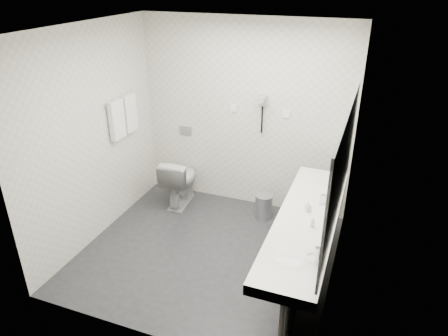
% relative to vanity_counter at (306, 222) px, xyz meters
% --- Properties ---
extents(floor, '(2.80, 2.80, 0.00)m').
position_rel_vanity_counter_xyz_m(floor, '(-1.12, 0.20, -0.80)').
color(floor, '#242428').
rests_on(floor, ground).
extents(ceiling, '(2.80, 2.80, 0.00)m').
position_rel_vanity_counter_xyz_m(ceiling, '(-1.12, 0.20, 1.70)').
color(ceiling, silver).
rests_on(ceiling, wall_back).
extents(wall_back, '(2.80, 0.00, 2.80)m').
position_rel_vanity_counter_xyz_m(wall_back, '(-1.12, 1.50, 0.45)').
color(wall_back, beige).
rests_on(wall_back, floor).
extents(wall_front, '(2.80, 0.00, 2.80)m').
position_rel_vanity_counter_xyz_m(wall_front, '(-1.12, -1.10, 0.45)').
color(wall_front, beige).
rests_on(wall_front, floor).
extents(wall_left, '(0.00, 2.60, 2.60)m').
position_rel_vanity_counter_xyz_m(wall_left, '(-2.52, 0.20, 0.45)').
color(wall_left, beige).
rests_on(wall_left, floor).
extents(wall_right, '(0.00, 2.60, 2.60)m').
position_rel_vanity_counter_xyz_m(wall_right, '(0.27, 0.20, 0.45)').
color(wall_right, beige).
rests_on(wall_right, floor).
extents(vanity_counter, '(0.55, 2.20, 0.10)m').
position_rel_vanity_counter_xyz_m(vanity_counter, '(0.00, 0.00, 0.00)').
color(vanity_counter, silver).
rests_on(vanity_counter, floor).
extents(vanity_panel, '(0.03, 2.15, 0.75)m').
position_rel_vanity_counter_xyz_m(vanity_panel, '(0.02, 0.00, -0.42)').
color(vanity_panel, gray).
rests_on(vanity_panel, floor).
extents(vanity_post_far, '(0.06, 0.06, 0.75)m').
position_rel_vanity_counter_xyz_m(vanity_post_far, '(0.05, 1.04, -0.42)').
color(vanity_post_far, silver).
rests_on(vanity_post_far, floor).
extents(mirror, '(0.02, 2.20, 1.05)m').
position_rel_vanity_counter_xyz_m(mirror, '(0.26, 0.00, 0.65)').
color(mirror, '#B2BCC6').
rests_on(mirror, wall_right).
extents(basin_near, '(0.40, 0.31, 0.05)m').
position_rel_vanity_counter_xyz_m(basin_near, '(0.00, -0.65, 0.04)').
color(basin_near, white).
rests_on(basin_near, vanity_counter).
extents(basin_far, '(0.40, 0.31, 0.05)m').
position_rel_vanity_counter_xyz_m(basin_far, '(0.00, 0.65, 0.04)').
color(basin_far, white).
rests_on(basin_far, vanity_counter).
extents(faucet_near, '(0.04, 0.04, 0.15)m').
position_rel_vanity_counter_xyz_m(faucet_near, '(0.19, -0.65, 0.12)').
color(faucet_near, silver).
rests_on(faucet_near, vanity_counter).
extents(faucet_far, '(0.04, 0.04, 0.15)m').
position_rel_vanity_counter_xyz_m(faucet_far, '(0.19, 0.65, 0.12)').
color(faucet_far, silver).
rests_on(faucet_far, vanity_counter).
extents(soap_bottle_a, '(0.07, 0.07, 0.10)m').
position_rel_vanity_counter_xyz_m(soap_bottle_a, '(-0.01, 0.12, 0.10)').
color(soap_bottle_a, beige).
rests_on(soap_bottle_a, vanity_counter).
extents(soap_bottle_c, '(0.04, 0.04, 0.10)m').
position_rel_vanity_counter_xyz_m(soap_bottle_c, '(0.08, -0.14, 0.10)').
color(soap_bottle_c, beige).
rests_on(soap_bottle_c, vanity_counter).
extents(glass_left, '(0.07, 0.07, 0.10)m').
position_rel_vanity_counter_xyz_m(glass_left, '(0.10, 0.30, 0.10)').
color(glass_left, silver).
rests_on(glass_left, vanity_counter).
extents(glass_right, '(0.06, 0.06, 0.10)m').
position_rel_vanity_counter_xyz_m(glass_right, '(0.19, 0.35, 0.10)').
color(glass_right, silver).
rests_on(glass_right, vanity_counter).
extents(toilet, '(0.43, 0.70, 0.69)m').
position_rel_vanity_counter_xyz_m(toilet, '(-1.92, 1.14, -0.46)').
color(toilet, white).
rests_on(toilet, floor).
extents(flush_plate, '(0.18, 0.02, 0.12)m').
position_rel_vanity_counter_xyz_m(flush_plate, '(-1.98, 1.49, 0.15)').
color(flush_plate, '#B2B5BA').
rests_on(flush_plate, wall_back).
extents(pedal_bin, '(0.29, 0.29, 0.32)m').
position_rel_vanity_counter_xyz_m(pedal_bin, '(-0.72, 1.17, -0.64)').
color(pedal_bin, '#B2B5BA').
rests_on(pedal_bin, floor).
extents(bin_lid, '(0.23, 0.23, 0.02)m').
position_rel_vanity_counter_xyz_m(bin_lid, '(-0.72, 1.17, -0.48)').
color(bin_lid, '#B2B5BA').
rests_on(bin_lid, pedal_bin).
extents(towel_rail, '(0.02, 0.62, 0.02)m').
position_rel_vanity_counter_xyz_m(towel_rail, '(-2.47, 0.75, 0.75)').
color(towel_rail, silver).
rests_on(towel_rail, wall_left).
extents(towel_near, '(0.07, 0.24, 0.48)m').
position_rel_vanity_counter_xyz_m(towel_near, '(-2.46, 0.61, 0.53)').
color(towel_near, white).
rests_on(towel_near, towel_rail).
extents(towel_far, '(0.07, 0.24, 0.48)m').
position_rel_vanity_counter_xyz_m(towel_far, '(-2.46, 0.89, 0.53)').
color(towel_far, white).
rests_on(towel_far, towel_rail).
extents(dryer_cradle, '(0.10, 0.04, 0.14)m').
position_rel_vanity_counter_xyz_m(dryer_cradle, '(-0.88, 1.47, 0.70)').
color(dryer_cradle, '#95979B').
rests_on(dryer_cradle, wall_back).
extents(dryer_barrel, '(0.08, 0.14, 0.08)m').
position_rel_vanity_counter_xyz_m(dryer_barrel, '(-0.88, 1.40, 0.73)').
color(dryer_barrel, '#95979B').
rests_on(dryer_barrel, dryer_cradle).
extents(dryer_cord, '(0.02, 0.02, 0.35)m').
position_rel_vanity_counter_xyz_m(dryer_cord, '(-0.88, 1.46, 0.45)').
color(dryer_cord, black).
rests_on(dryer_cord, dryer_cradle).
extents(switch_plate_a, '(0.09, 0.02, 0.09)m').
position_rel_vanity_counter_xyz_m(switch_plate_a, '(-1.27, 1.49, 0.55)').
color(switch_plate_a, white).
rests_on(switch_plate_a, wall_back).
extents(switch_plate_b, '(0.09, 0.02, 0.09)m').
position_rel_vanity_counter_xyz_m(switch_plate_b, '(-0.57, 1.49, 0.55)').
color(switch_plate_b, white).
rests_on(switch_plate_b, wall_back).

